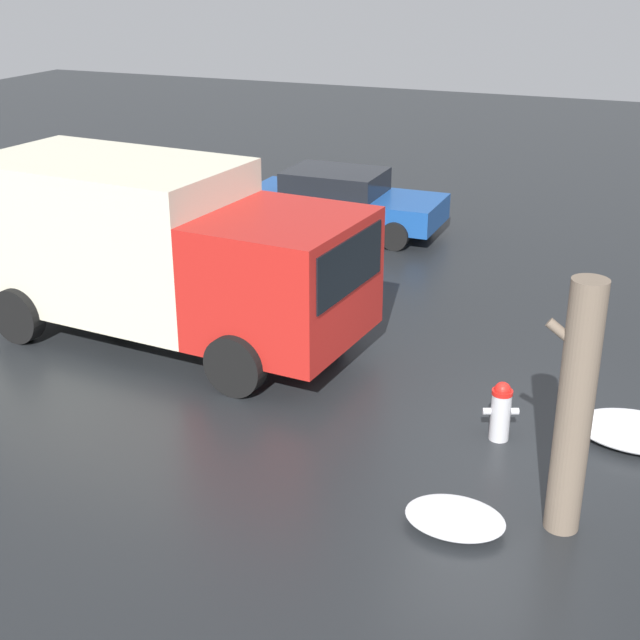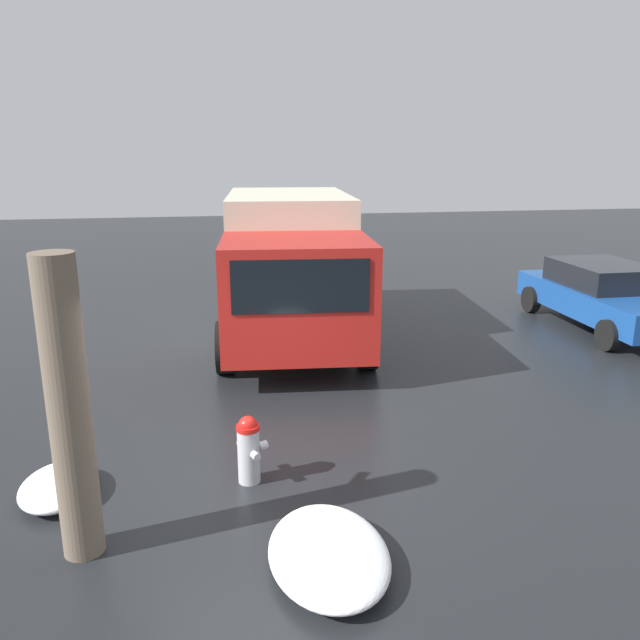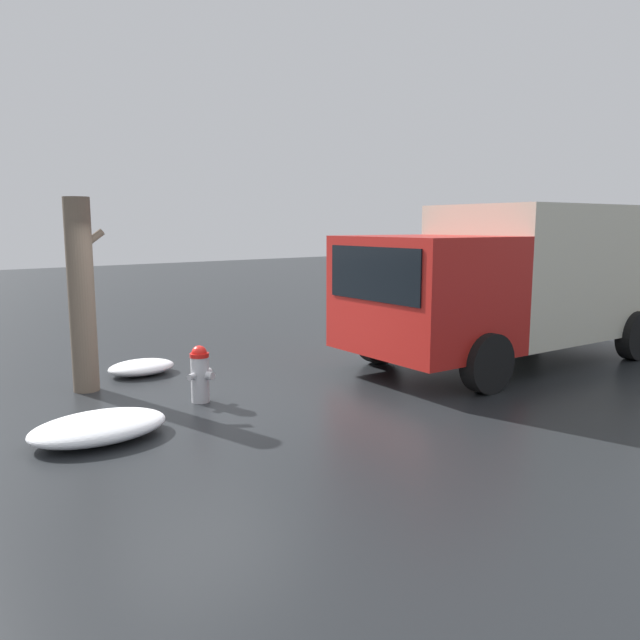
{
  "view_description": "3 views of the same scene",
  "coord_description": "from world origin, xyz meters",
  "px_view_note": "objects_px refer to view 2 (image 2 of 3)",
  "views": [
    {
      "loc": [
        -1.66,
        10.11,
        5.78
      ],
      "look_at": [
        2.96,
        -1.18,
        0.74
      ],
      "focal_mm": 50.0,
      "sensor_mm": 36.0,
      "label": 1
    },
    {
      "loc": [
        -6.46,
        0.32,
        3.68
      ],
      "look_at": [
        2.69,
        -1.3,
        1.13
      ],
      "focal_mm": 35.0,
      "sensor_mm": 36.0,
      "label": 2
    },
    {
      "loc": [
        -4.12,
        -7.6,
        2.46
      ],
      "look_at": [
        2.19,
        0.01,
        0.95
      ],
      "focal_mm": 35.0,
      "sensor_mm": 36.0,
      "label": 3
    }
  ],
  "objects_px": {
    "fire_hydrant": "(249,448)",
    "parked_car": "(605,295)",
    "tree_trunk": "(69,410)",
    "delivery_truck": "(291,262)"
  },
  "relations": [
    {
      "from": "tree_trunk",
      "to": "delivery_truck",
      "type": "xyz_separation_m",
      "value": [
        6.72,
        -2.87,
        0.08
      ]
    },
    {
      "from": "tree_trunk",
      "to": "fire_hydrant",
      "type": "bearing_deg",
      "value": -58.01
    },
    {
      "from": "delivery_truck",
      "to": "tree_trunk",
      "type": "bearing_deg",
      "value": 71.78
    },
    {
      "from": "tree_trunk",
      "to": "delivery_truck",
      "type": "relative_size",
      "value": 0.44
    },
    {
      "from": "parked_car",
      "to": "tree_trunk",
      "type": "bearing_deg",
      "value": 33.26
    },
    {
      "from": "fire_hydrant",
      "to": "parked_car",
      "type": "relative_size",
      "value": 0.18
    },
    {
      "from": "delivery_truck",
      "to": "fire_hydrant",
      "type": "bearing_deg",
      "value": 82.64
    },
    {
      "from": "delivery_truck",
      "to": "parked_car",
      "type": "height_order",
      "value": "delivery_truck"
    },
    {
      "from": "parked_car",
      "to": "delivery_truck",
      "type": "bearing_deg",
      "value": -4.24
    },
    {
      "from": "fire_hydrant",
      "to": "tree_trunk",
      "type": "height_order",
      "value": "tree_trunk"
    }
  ]
}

